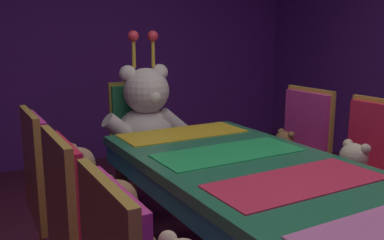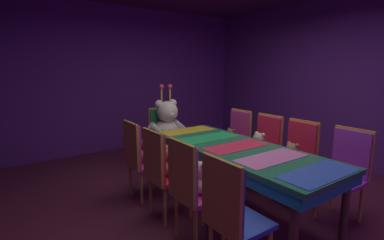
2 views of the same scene
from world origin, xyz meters
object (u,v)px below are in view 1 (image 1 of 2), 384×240
chair_right_2 (369,168)px  throne_chair (139,133)px  chair_left_2 (83,232)px  teddy_right_2 (352,173)px  king_teddy_bear (147,117)px  teddy_left_2 (119,223)px  chair_left_3 (51,187)px  chair_right_3 (299,146)px  teddy_right_3 (283,152)px  teddy_left_3 (81,181)px  banquet_table (296,202)px

chair_right_2 → throne_chair: (-0.81, 1.45, 0.00)m
chair_left_2 → throne_chair: size_ratio=1.00×
teddy_right_2 → king_teddy_bear: king_teddy_bear is taller
chair_right_2 → throne_chair: same height
teddy_left_2 → king_teddy_bear: size_ratio=0.38×
chair_left_2 → chair_left_3: same height
chair_right_3 → king_teddy_bear: bearing=-41.9°
chair_left_3 → throne_chair: 1.20m
throne_chair → chair_right_3: bearing=42.0°
chair_right_2 → teddy_right_3: bearing=-75.5°
throne_chair → king_teddy_bear: 0.23m
king_teddy_bear → chair_left_3: bearing=-49.6°
chair_left_2 → teddy_right_3: bearing=19.9°
teddy_right_3 → chair_right_2: bearing=104.5°
teddy_left_3 → teddy_right_3: bearing=-0.7°
teddy_left_3 → throne_chair: size_ratio=0.36×
chair_left_2 → teddy_left_3: bearing=75.8°
throne_chair → chair_right_2: bearing=29.1°
chair_right_3 → king_teddy_bear: king_teddy_bear is taller
chair_left_3 → throne_chair: bearing=46.6°
banquet_table → chair_left_3: (-0.83, 0.84, -0.06)m
chair_right_2 → chair_right_3: bearing=-89.8°
chair_left_3 → teddy_right_3: chair_left_3 is taller
chair_left_2 → king_teddy_bear: king_teddy_bear is taller
throne_chair → teddy_right_2: bearing=24.5°
chair_left_3 → teddy_right_3: 1.49m
chair_right_2 → chair_left_3: bearing=-19.4°
chair_left_3 → chair_right_2: 1.73m
chair_right_2 → banquet_table: bearing=18.2°
teddy_right_3 → king_teddy_bear: 0.99m
teddy_left_3 → throne_chair: 1.11m
teddy_left_2 → chair_right_2: (1.48, -0.02, -0.00)m
king_teddy_bear → teddy_left_3: bearing=-44.0°
chair_right_2 → teddy_right_3: size_ratio=3.57×
teddy_left_2 → chair_right_3: (1.47, 0.54, -0.00)m
teddy_left_2 → chair_right_2: bearing=-0.8°
chair_right_2 → king_teddy_bear: (-0.81, 1.28, 0.15)m
teddy_left_3 → teddy_right_2: 1.46m
banquet_table → teddy_left_2: size_ratio=6.72×
teddy_left_2 → teddy_right_2: bearing=-0.9°
banquet_table → throne_chair: 1.71m
king_teddy_bear → banquet_table: bearing=-0.0°
teddy_left_2 → teddy_right_3: bearing=21.9°
throne_chair → king_teddy_bear: bearing=-0.0°
teddy_right_3 → throne_chair: size_ratio=0.28×
chair_left_3 → teddy_right_2: bearing=-21.1°
teddy_left_3 → chair_right_2: 1.59m
teddy_right_2 → teddy_left_3: bearing=-23.2°
chair_left_3 → king_teddy_bear: (0.83, 0.70, 0.15)m
teddy_left_3 → king_teddy_bear: (0.68, 0.70, 0.15)m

